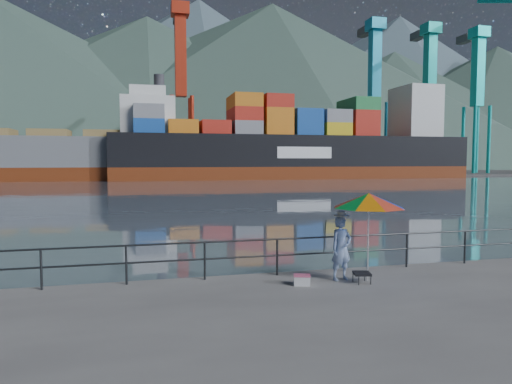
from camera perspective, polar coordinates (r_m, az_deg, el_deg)
ground at (r=7.92m, az=6.66°, el=-21.57°), size 24.00×11.00×0.50m
harbor_water at (r=140.24m, az=-12.80°, el=2.61°), size 500.00×280.00×0.00m
far_dock at (r=103.99m, az=-6.90°, el=2.23°), size 200.00×40.00×0.40m
guardrail at (r=12.44m, az=-1.80°, el=-8.28°), size 22.00×0.06×1.03m
mountains at (r=224.17m, az=-3.12°, el=12.30°), size 600.00×332.80×80.00m
port_cranes at (r=100.80m, az=5.84°, el=11.29°), size 116.00×28.00×38.40m
container_stacks at (r=110.38m, az=6.43°, el=3.92°), size 58.00×5.40×7.80m
fisherman at (r=12.31m, az=10.60°, el=-6.94°), size 0.69×0.53×1.69m
beach_umbrella at (r=12.23m, az=13.91°, el=-1.05°), size 1.96×1.96×2.31m
folding_stool at (r=12.26m, az=13.09°, el=-10.36°), size 0.51×0.51×0.28m
cooler_bag at (r=11.83m, az=5.77°, el=-10.96°), size 0.47×0.38×0.23m
fishing_rod at (r=13.77m, az=8.56°, el=-9.34°), size 0.66×1.71×1.28m
bulk_carrier at (r=83.06m, az=-22.83°, el=4.38°), size 49.05×8.49×14.50m
container_ship at (r=86.31m, az=5.90°, el=5.72°), size 66.11×11.02×18.10m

